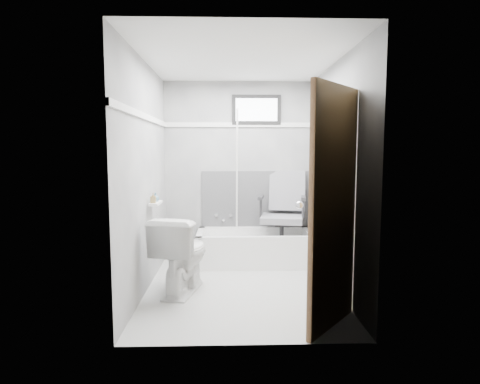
{
  "coord_description": "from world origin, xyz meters",
  "views": [
    {
      "loc": [
        -0.14,
        -4.21,
        1.48
      ],
      "look_at": [
        0.0,
        0.35,
        1.0
      ],
      "focal_mm": 30.0,
      "sensor_mm": 36.0,
      "label": 1
    }
  ],
  "objects_px": {
    "office_chair": "(282,212)",
    "soap_bottle_b": "(156,197)",
    "toilet": "(182,254)",
    "bathtub": "(255,247)",
    "door": "(377,214)",
    "soap_bottle_a": "(153,198)"
  },
  "relations": [
    {
      "from": "toilet",
      "to": "soap_bottle_b",
      "type": "height_order",
      "value": "soap_bottle_b"
    },
    {
      "from": "soap_bottle_a",
      "to": "soap_bottle_b",
      "type": "xyz_separation_m",
      "value": [
        0.0,
        0.14,
        -0.01
      ]
    },
    {
      "from": "bathtub",
      "to": "door",
      "type": "relative_size",
      "value": 0.75
    },
    {
      "from": "office_chair",
      "to": "soap_bottle_b",
      "type": "bearing_deg",
      "value": -143.29
    },
    {
      "from": "office_chair",
      "to": "soap_bottle_b",
      "type": "distance_m",
      "value": 1.71
    },
    {
      "from": "office_chair",
      "to": "door",
      "type": "relative_size",
      "value": 0.54
    },
    {
      "from": "soap_bottle_b",
      "to": "door",
      "type": "bearing_deg",
      "value": -37.97
    },
    {
      "from": "soap_bottle_b",
      "to": "soap_bottle_a",
      "type": "bearing_deg",
      "value": -90.0
    },
    {
      "from": "door",
      "to": "soap_bottle_b",
      "type": "relative_size",
      "value": 19.33
    },
    {
      "from": "door",
      "to": "soap_bottle_a",
      "type": "relative_size",
      "value": 16.86
    },
    {
      "from": "bathtub",
      "to": "office_chair",
      "type": "relative_size",
      "value": 1.38
    },
    {
      "from": "office_chair",
      "to": "soap_bottle_a",
      "type": "xyz_separation_m",
      "value": [
        -1.51,
        -0.89,
        0.3
      ]
    },
    {
      "from": "door",
      "to": "soap_bottle_a",
      "type": "xyz_separation_m",
      "value": [
        -1.92,
        1.36,
        -0.03
      ]
    },
    {
      "from": "office_chair",
      "to": "door",
      "type": "distance_m",
      "value": 2.31
    },
    {
      "from": "bathtub",
      "to": "office_chair",
      "type": "bearing_deg",
      "value": 5.72
    },
    {
      "from": "soap_bottle_a",
      "to": "office_chair",
      "type": "bearing_deg",
      "value": 30.49
    },
    {
      "from": "office_chair",
      "to": "toilet",
      "type": "height_order",
      "value": "office_chair"
    },
    {
      "from": "soap_bottle_a",
      "to": "soap_bottle_b",
      "type": "distance_m",
      "value": 0.14
    },
    {
      "from": "bathtub",
      "to": "door",
      "type": "height_order",
      "value": "door"
    },
    {
      "from": "toilet",
      "to": "soap_bottle_a",
      "type": "xyz_separation_m",
      "value": [
        -0.32,
        0.19,
        0.57
      ]
    },
    {
      "from": "soap_bottle_a",
      "to": "soap_bottle_b",
      "type": "bearing_deg",
      "value": 90.0
    },
    {
      "from": "door",
      "to": "soap_bottle_a",
      "type": "distance_m",
      "value": 2.35
    }
  ]
}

